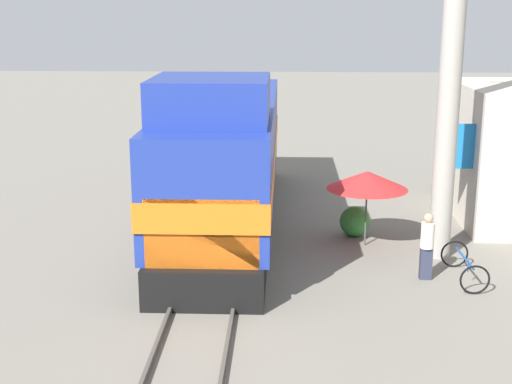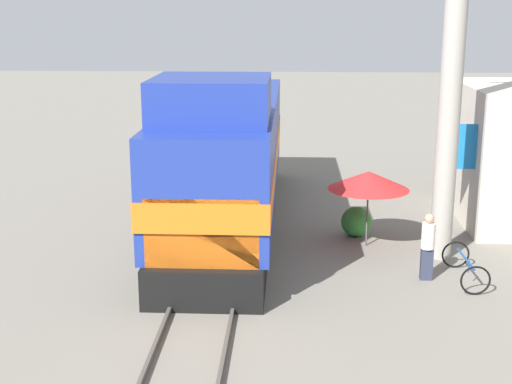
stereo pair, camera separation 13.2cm
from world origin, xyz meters
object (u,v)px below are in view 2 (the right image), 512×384
person_bystander (428,244)px  billboard_sign (483,153)px  locomotive (226,161)px  vendor_umbrella (369,180)px  utility_pole (453,63)px  bicycle (465,266)px

person_bystander → billboard_sign: bearing=59.5°
locomotive → person_bystander: locomotive is taller
vendor_umbrella → billboard_sign: 3.70m
vendor_umbrella → person_bystander: (1.26, -2.61, -1.01)m
locomotive → vendor_umbrella: size_ratio=6.01×
locomotive → utility_pole: (6.18, -2.45, 3.21)m
person_bystander → bicycle: (0.96, -0.04, -0.57)m
locomotive → billboard_sign: bearing=-3.4°
utility_pole → bicycle: bearing=-81.6°
bicycle → vendor_umbrella: bearing=127.8°
utility_pole → person_bystander: size_ratio=6.09×
locomotive → billboard_sign: (7.69, -0.46, 0.44)m
locomotive → vendor_umbrella: locomotive is taller
vendor_umbrella → bicycle: 3.81m
utility_pole → vendor_umbrella: 3.99m
billboard_sign → person_bystander: bearing=-120.5°
locomotive → vendor_umbrella: 4.52m
billboard_sign → locomotive: bearing=176.6°
locomotive → person_bystander: (5.48, -4.20, -1.18)m
person_bystander → bicycle: 1.12m
locomotive → billboard_sign: locomotive is taller
billboard_sign → bicycle: bearing=-108.2°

